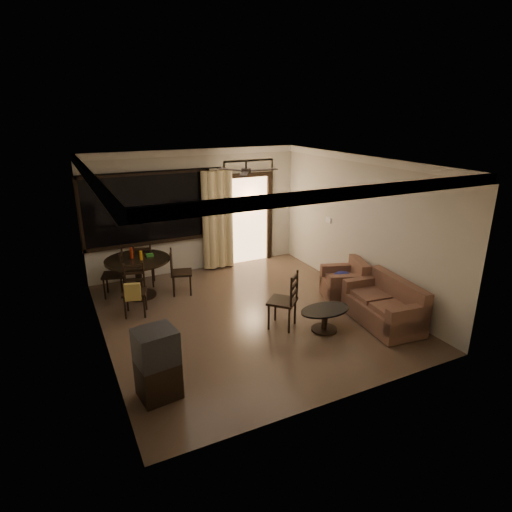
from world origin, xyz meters
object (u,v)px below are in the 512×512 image
armchair (346,283)px  side_chair (283,311)px  dining_chair_east (181,280)px  dining_chair_south (135,299)px  dining_chair_north (145,273)px  tv_cabinet (157,364)px  sofa (386,307)px  dining_chair_west (115,283)px  coffee_table (325,316)px  dining_table (138,267)px

armchair → side_chair: 1.79m
dining_chair_east → side_chair: bearing=-135.4°
dining_chair_east → dining_chair_south: same height
dining_chair_north → dining_chair_east: bearing=143.4°
tv_cabinet → armchair: tv_cabinet is taller
side_chair → sofa: bearing=114.9°
dining_chair_west → sofa: size_ratio=0.61×
dining_chair_south → coffee_table: (2.79, -2.04, -0.04)m
dining_chair_east → side_chair: 2.48m
dining_chair_west → tv_cabinet: (-0.01, -3.62, 0.21)m
dining_chair_south → side_chair: 2.73m
dining_table → sofa: 4.81m
dining_chair_north → coffee_table: bearing=141.1°
dining_chair_south → armchair: size_ratio=0.95×
dining_table → coffee_table: (2.54, -2.86, -0.36)m
dining_table → tv_cabinet: size_ratio=1.31×
dining_table → dining_chair_west: dining_table is taller
coffee_table → armchair: bearing=38.6°
sofa → armchair: size_ratio=1.57×
dining_chair_east → dining_chair_north: 0.96m
dining_chair_north → armchair: 4.26m
side_chair → tv_cabinet: bearing=-21.7°
sofa → dining_chair_south: bearing=155.8°
dining_table → coffee_table: bearing=-48.4°
dining_chair_south → dining_chair_west: bearing=117.4°
dining_chair_east → armchair: 3.35m
dining_chair_west → armchair: size_ratio=0.95×
dining_table → dining_chair_north: 0.67m
tv_cabinet → armchair: (4.14, 1.43, -0.17)m
dining_table → coffee_table: dining_table is taller
tv_cabinet → side_chair: (2.42, 0.95, -0.19)m
dining_chair_north → armchair: (3.46, -2.48, 0.04)m
dining_chair_south → sofa: bearing=-13.7°
dining_table → armchair: dining_table is taller
dining_chair_west → dining_chair_south: bearing=27.4°
dining_table → dining_chair_west: size_ratio=1.35×
dining_chair_west → sofa: 5.30m
dining_chair_north → tv_cabinet: (-0.68, -3.91, 0.21)m
dining_chair_west → side_chair: 3.60m
dining_table → tv_cabinet: bearing=-97.7°
dining_table → dining_chair_north: size_ratio=1.35×
dining_table → armchair: (3.69, -1.95, -0.30)m
tv_cabinet → side_chair: size_ratio=0.96×
dining_chair_west → dining_chair_south: 1.08m
dining_chair_north → dining_chair_west: bearing=40.0°
sofa → tv_cabinet: bearing=-170.0°
dining_chair_east → dining_chair_north: size_ratio=1.00×
dining_chair_west → side_chair: size_ratio=0.93×
sofa → armchair: sofa is taller
dining_chair_west → armchair: bearing=78.8°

